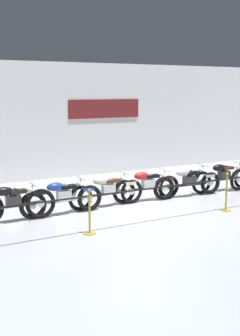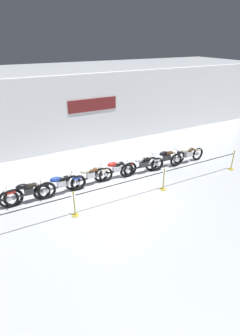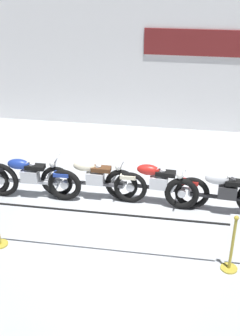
{
  "view_description": "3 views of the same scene",
  "coord_description": "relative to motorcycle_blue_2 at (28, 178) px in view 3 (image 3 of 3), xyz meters",
  "views": [
    {
      "loc": [
        -5.65,
        -9.55,
        3.24
      ],
      "look_at": [
        -0.09,
        1.08,
        0.99
      ],
      "focal_mm": 45.0,
      "sensor_mm": 36.0,
      "label": 1
    },
    {
      "loc": [
        -4.21,
        -8.97,
        6.05
      ],
      "look_at": [
        0.71,
        0.49,
        0.63
      ],
      "focal_mm": 28.0,
      "sensor_mm": 36.0,
      "label": 2
    },
    {
      "loc": [
        1.09,
        -6.79,
        4.7
      ],
      "look_at": [
        -0.15,
        0.77,
        0.75
      ],
      "focal_mm": 45.0,
      "sensor_mm": 36.0,
      "label": 3
    }
  ],
  "objects": [
    {
      "name": "stanchion_far_left",
      "position": [
        0.6,
        -1.68,
        0.3
      ],
      "size": [
        12.43,
        0.28,
        1.05
      ],
      "color": "gold",
      "rests_on": "ground"
    },
    {
      "name": "motorcycle_red_4",
      "position": [
        2.68,
        0.18,
        0.0
      ],
      "size": [
        2.17,
        0.62,
        0.93
      ],
      "color": "black",
      "rests_on": "ground"
    },
    {
      "name": "motorcycle_silver_5",
      "position": [
        4.04,
        0.02,
        -0.01
      ],
      "size": [
        2.37,
        0.62,
        0.93
      ],
      "color": "black",
      "rests_on": "ground"
    },
    {
      "name": "motorcycle_cream_3",
      "position": [
        1.36,
        0.15,
        0.01
      ],
      "size": [
        2.28,
        0.62,
        0.93
      ],
      "color": "black",
      "rests_on": "ground"
    },
    {
      "name": "back_wall",
      "position": [
        2.08,
        4.57,
        1.64
      ],
      "size": [
        28.0,
        0.29,
        4.2
      ],
      "color": "white",
      "rests_on": "ground"
    },
    {
      "name": "stanchion_mid_right",
      "position": [
        4.08,
        -1.68,
        -0.1
      ],
      "size": [
        0.28,
        0.28,
        1.05
      ],
      "color": "gold",
      "rests_on": "ground"
    },
    {
      "name": "motorcycle_blue_2",
      "position": [
        0.0,
        0.0,
        0.0
      ],
      "size": [
        2.28,
        0.62,
        0.93
      ],
      "color": "black",
      "rests_on": "ground"
    },
    {
      "name": "ground_plane",
      "position": [
        2.08,
        -0.55,
        -0.46
      ],
      "size": [
        120.0,
        120.0,
        0.0
      ],
      "primitive_type": "plane",
      "color": "#B2B7BC"
    }
  ]
}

